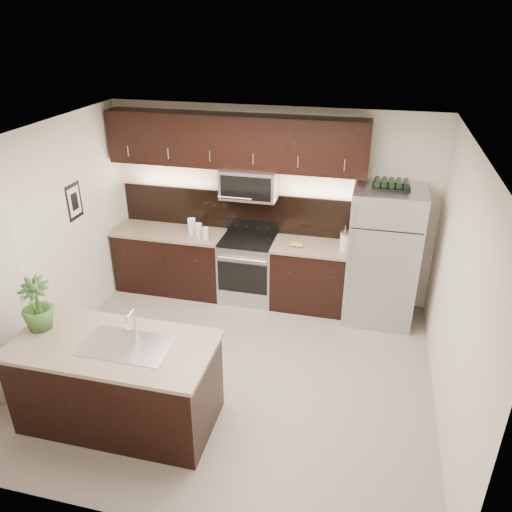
% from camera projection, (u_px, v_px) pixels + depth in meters
% --- Properties ---
extents(ground, '(4.50, 4.50, 0.00)m').
position_uv_depth(ground, '(233.00, 372.00, 5.82)').
color(ground, gray).
rests_on(ground, ground).
extents(room_walls, '(4.52, 4.02, 2.71)m').
position_uv_depth(room_walls, '(218.00, 240.00, 5.06)').
color(room_walls, silver).
rests_on(room_walls, ground).
extents(counter_run, '(3.51, 0.65, 0.94)m').
position_uv_depth(counter_run, '(234.00, 267.00, 7.18)').
color(counter_run, black).
rests_on(counter_run, ground).
extents(upper_fixtures, '(3.49, 0.40, 1.66)m').
position_uv_depth(upper_fixtures, '(237.00, 150.00, 6.57)').
color(upper_fixtures, black).
rests_on(upper_fixtures, counter_run).
extents(island, '(1.96, 0.96, 0.94)m').
position_uv_depth(island, '(118.00, 382.00, 4.95)').
color(island, black).
rests_on(island, ground).
extents(sink_faucet, '(0.84, 0.50, 0.28)m').
position_uv_depth(sink_faucet, '(127.00, 344.00, 4.72)').
color(sink_faucet, silver).
rests_on(sink_faucet, island).
extents(refrigerator, '(0.89, 0.80, 1.84)m').
position_uv_depth(refrigerator, '(383.00, 255.00, 6.50)').
color(refrigerator, '#B2B2B7').
rests_on(refrigerator, ground).
extents(wine_rack, '(0.45, 0.28, 0.11)m').
position_uv_depth(wine_rack, '(391.00, 184.00, 6.07)').
color(wine_rack, black).
rests_on(wine_rack, refrigerator).
extents(plant, '(0.37, 0.37, 0.55)m').
position_uv_depth(plant, '(36.00, 304.00, 4.86)').
color(plant, '#335E25').
rests_on(plant, island).
extents(canisters, '(0.34, 0.21, 0.24)m').
position_uv_depth(canisters, '(197.00, 229.00, 6.95)').
color(canisters, silver).
rests_on(canisters, counter_run).
extents(french_press, '(0.12, 0.12, 0.34)m').
position_uv_depth(french_press, '(344.00, 241.00, 6.55)').
color(french_press, silver).
rests_on(french_press, counter_run).
extents(bananas, '(0.19, 0.16, 0.06)m').
position_uv_depth(bananas, '(294.00, 244.00, 6.71)').
color(bananas, gold).
rests_on(bananas, counter_run).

